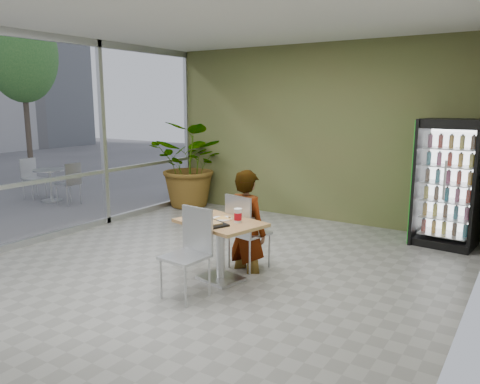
# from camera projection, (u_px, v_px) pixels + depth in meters

# --- Properties ---
(ground) EXTENTS (7.00, 7.00, 0.00)m
(ground) POSITION_uv_depth(u_px,v_px,m) (200.00, 274.00, 5.97)
(ground) COLOR gray
(ground) RESTS_ON ground
(room_envelope) EXTENTS (6.00, 7.00, 3.20)m
(room_envelope) POSITION_uv_depth(u_px,v_px,m) (198.00, 149.00, 5.66)
(room_envelope) COLOR beige
(room_envelope) RESTS_ON ground
(storefront_frame) EXTENTS (0.10, 7.00, 3.20)m
(storefront_frame) POSITION_uv_depth(u_px,v_px,m) (44.00, 139.00, 7.25)
(storefront_frame) COLOR #B3B5B8
(storefront_frame) RESTS_ON ground
(dining_table) EXTENTS (1.14, 0.92, 0.75)m
(dining_table) POSITION_uv_depth(u_px,v_px,m) (220.00, 238.00, 5.68)
(dining_table) COLOR #A78947
(dining_table) RESTS_ON ground
(chair_far) EXTENTS (0.52, 0.53, 1.00)m
(chair_far) POSITION_uv_depth(u_px,v_px,m) (244.00, 226.00, 6.03)
(chair_far) COLOR #B3B5B8
(chair_far) RESTS_ON ground
(chair_near) EXTENTS (0.48, 0.49, 1.00)m
(chair_near) POSITION_uv_depth(u_px,v_px,m) (191.00, 245.00, 5.24)
(chair_near) COLOR #B3B5B8
(chair_near) RESTS_ON ground
(seated_woman) EXTENTS (0.67, 0.50, 1.62)m
(seated_woman) POSITION_uv_depth(u_px,v_px,m) (247.00, 231.00, 6.08)
(seated_woman) COLOR black
(seated_woman) RESTS_ON ground
(pizza_plate) EXTENTS (0.35, 0.31, 0.03)m
(pizza_plate) POSITION_uv_depth(u_px,v_px,m) (222.00, 218.00, 5.73)
(pizza_plate) COLOR silver
(pizza_plate) RESTS_ON dining_table
(soda_cup) EXTENTS (0.10, 0.10, 0.17)m
(soda_cup) POSITION_uv_depth(u_px,v_px,m) (238.00, 216.00, 5.56)
(soda_cup) COLOR silver
(soda_cup) RESTS_ON dining_table
(napkin_stack) EXTENTS (0.20, 0.20, 0.02)m
(napkin_stack) POSITION_uv_depth(u_px,v_px,m) (199.00, 220.00, 5.66)
(napkin_stack) COLOR silver
(napkin_stack) RESTS_ON dining_table
(cafeteria_tray) EXTENTS (0.49, 0.43, 0.02)m
(cafeteria_tray) POSITION_uv_depth(u_px,v_px,m) (210.00, 224.00, 5.47)
(cafeteria_tray) COLOR black
(cafeteria_tray) RESTS_ON dining_table
(beverage_fridge) EXTENTS (0.94, 0.75, 1.92)m
(beverage_fridge) POSITION_uv_depth(u_px,v_px,m) (448.00, 183.00, 7.03)
(beverage_fridge) COLOR black
(beverage_fridge) RESTS_ON ground
(potted_plant) EXTENTS (1.70, 1.49, 1.78)m
(potted_plant) POSITION_uv_depth(u_px,v_px,m) (192.00, 164.00, 9.69)
(potted_plant) COLOR #245A27
(potted_plant) RESTS_ON ground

